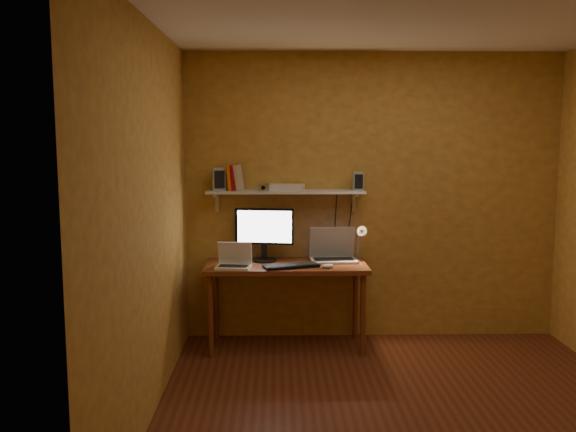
{
  "coord_description": "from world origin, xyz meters",
  "views": [
    {
      "loc": [
        -0.88,
        -3.91,
        1.84
      ],
      "look_at": [
        -0.78,
        1.18,
        1.18
      ],
      "focal_mm": 38.0,
      "sensor_mm": 36.0,
      "label": 1
    }
  ],
  "objects_px": {
    "shelf_camera": "(264,188)",
    "desk": "(286,273)",
    "netbook": "(234,261)",
    "router": "(286,187)",
    "wall_shelf": "(286,192)",
    "laptop": "(333,252)",
    "monitor": "(264,232)",
    "mouse": "(328,266)",
    "desk_lamp": "(360,238)",
    "speaker_left": "(219,179)",
    "speaker_right": "(358,181)",
    "keyboard": "(291,266)"
  },
  "relations": [
    {
      "from": "monitor",
      "to": "mouse",
      "type": "distance_m",
      "value": 0.67
    },
    {
      "from": "mouse",
      "to": "speaker_left",
      "type": "xyz_separation_m",
      "value": [
        -0.94,
        0.39,
        0.71
      ]
    },
    {
      "from": "mouse",
      "to": "desk_lamp",
      "type": "distance_m",
      "value": 0.48
    },
    {
      "from": "netbook",
      "to": "speaker_left",
      "type": "height_order",
      "value": "speaker_left"
    },
    {
      "from": "wall_shelf",
      "to": "laptop",
      "type": "xyz_separation_m",
      "value": [
        0.42,
        -0.05,
        -0.53
      ]
    },
    {
      "from": "monitor",
      "to": "speaker_right",
      "type": "distance_m",
      "value": 0.94
    },
    {
      "from": "wall_shelf",
      "to": "keyboard",
      "type": "height_order",
      "value": "wall_shelf"
    },
    {
      "from": "laptop",
      "to": "shelf_camera",
      "type": "relative_size",
      "value": 3.99
    },
    {
      "from": "mouse",
      "to": "router",
      "type": "bearing_deg",
      "value": 118.96
    },
    {
      "from": "wall_shelf",
      "to": "shelf_camera",
      "type": "relative_size",
      "value": 13.26
    },
    {
      "from": "keyboard",
      "to": "shelf_camera",
      "type": "distance_m",
      "value": 0.73
    },
    {
      "from": "monitor",
      "to": "desk_lamp",
      "type": "distance_m",
      "value": 0.85
    },
    {
      "from": "router",
      "to": "mouse",
      "type": "bearing_deg",
      "value": -47.61
    },
    {
      "from": "laptop",
      "to": "netbook",
      "type": "relative_size",
      "value": 1.36
    },
    {
      "from": "wall_shelf",
      "to": "netbook",
      "type": "height_order",
      "value": "wall_shelf"
    },
    {
      "from": "desk",
      "to": "speaker_right",
      "type": "xyz_separation_m",
      "value": [
        0.64,
        0.19,
        0.79
      ]
    },
    {
      "from": "netbook",
      "to": "speaker_right",
      "type": "distance_m",
      "value": 1.3
    },
    {
      "from": "mouse",
      "to": "speaker_right",
      "type": "distance_m",
      "value": 0.84
    },
    {
      "from": "wall_shelf",
      "to": "router",
      "type": "bearing_deg",
      "value": -176.28
    },
    {
      "from": "speaker_left",
      "to": "shelf_camera",
      "type": "distance_m",
      "value": 0.41
    },
    {
      "from": "desk",
      "to": "speaker_left",
      "type": "bearing_deg",
      "value": 161.33
    },
    {
      "from": "desk",
      "to": "desk_lamp",
      "type": "height_order",
      "value": "desk_lamp"
    },
    {
      "from": "shelf_camera",
      "to": "desk",
      "type": "bearing_deg",
      "value": -30.49
    },
    {
      "from": "desk",
      "to": "laptop",
      "type": "bearing_deg",
      "value": 18.84
    },
    {
      "from": "netbook",
      "to": "shelf_camera",
      "type": "height_order",
      "value": "shelf_camera"
    },
    {
      "from": "netbook",
      "to": "router",
      "type": "relative_size",
      "value": 0.99
    },
    {
      "from": "netbook",
      "to": "speaker_left",
      "type": "bearing_deg",
      "value": 120.86
    },
    {
      "from": "speaker_left",
      "to": "shelf_camera",
      "type": "relative_size",
      "value": 1.89
    },
    {
      "from": "laptop",
      "to": "mouse",
      "type": "bearing_deg",
      "value": -105.48
    },
    {
      "from": "netbook",
      "to": "shelf_camera",
      "type": "relative_size",
      "value": 2.93
    },
    {
      "from": "monitor",
      "to": "speaker_left",
      "type": "height_order",
      "value": "speaker_left"
    },
    {
      "from": "netbook",
      "to": "mouse",
      "type": "distance_m",
      "value": 0.79
    },
    {
      "from": "desk_lamp",
      "to": "speaker_left",
      "type": "height_order",
      "value": "speaker_left"
    },
    {
      "from": "desk",
      "to": "netbook",
      "type": "height_order",
      "value": "netbook"
    },
    {
      "from": "laptop",
      "to": "speaker_left",
      "type": "xyz_separation_m",
      "value": [
        -1.01,
        0.06,
        0.65
      ]
    },
    {
      "from": "netbook",
      "to": "keyboard",
      "type": "bearing_deg",
      "value": 6.25
    },
    {
      "from": "laptop",
      "to": "desk_lamp",
      "type": "xyz_separation_m",
      "value": [
        0.24,
        -0.02,
        0.13
      ]
    },
    {
      "from": "shelf_camera",
      "to": "keyboard",
      "type": "bearing_deg",
      "value": -48.39
    },
    {
      "from": "desk",
      "to": "laptop",
      "type": "distance_m",
      "value": 0.47
    },
    {
      "from": "mouse",
      "to": "desk_lamp",
      "type": "xyz_separation_m",
      "value": [
        0.31,
        0.31,
        0.19
      ]
    },
    {
      "from": "monitor",
      "to": "laptop",
      "type": "height_order",
      "value": "monitor"
    },
    {
      "from": "keyboard",
      "to": "router",
      "type": "height_order",
      "value": "router"
    },
    {
      "from": "netbook",
      "to": "shelf_camera",
      "type": "bearing_deg",
      "value": 53.45
    },
    {
      "from": "monitor",
      "to": "desk_lamp",
      "type": "height_order",
      "value": "monitor"
    },
    {
      "from": "monitor",
      "to": "shelf_camera",
      "type": "distance_m",
      "value": 0.39
    },
    {
      "from": "netbook",
      "to": "router",
      "type": "xyz_separation_m",
      "value": [
        0.44,
        0.34,
        0.59
      ]
    },
    {
      "from": "monitor",
      "to": "laptop",
      "type": "bearing_deg",
      "value": 10.2
    },
    {
      "from": "mouse",
      "to": "wall_shelf",
      "type": "bearing_deg",
      "value": 118.92
    },
    {
      "from": "desk",
      "to": "mouse",
      "type": "relative_size",
      "value": 13.55
    },
    {
      "from": "wall_shelf",
      "to": "monitor",
      "type": "bearing_deg",
      "value": -160.24
    }
  ]
}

